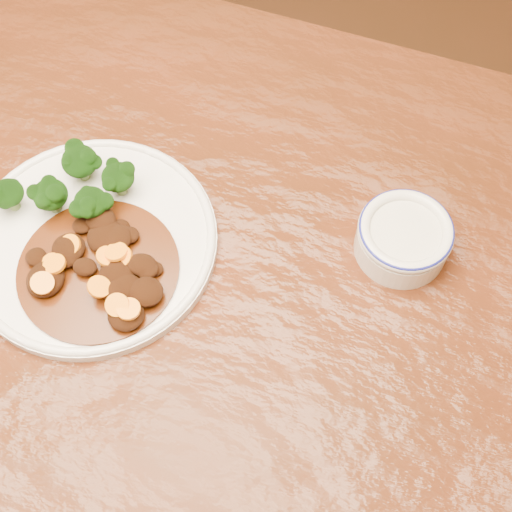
# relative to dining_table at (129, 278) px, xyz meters

# --- Properties ---
(ground) EXTENTS (4.00, 4.00, 0.00)m
(ground) POSITION_rel_dining_table_xyz_m (0.00, 0.00, -0.67)
(ground) COLOR #462A11
(ground) RESTS_ON ground
(dining_table) EXTENTS (1.59, 1.06, 0.75)m
(dining_table) POSITION_rel_dining_table_xyz_m (0.00, 0.00, 0.00)
(dining_table) COLOR #4C1E0D
(dining_table) RESTS_ON ground
(dinner_plate) EXTENTS (0.31, 0.31, 0.02)m
(dinner_plate) POSITION_rel_dining_table_xyz_m (-0.03, -0.00, 0.09)
(dinner_plate) COLOR silver
(dinner_plate) RESTS_ON dining_table
(broccoli_florets) EXTENTS (0.16, 0.11, 0.05)m
(broccoli_florets) POSITION_rel_dining_table_xyz_m (-0.07, 0.05, 0.12)
(broccoli_florets) COLOR olive
(broccoli_florets) RESTS_ON dinner_plate
(mince_stew) EXTENTS (0.19, 0.19, 0.04)m
(mince_stew) POSITION_rel_dining_table_xyz_m (-0.01, -0.04, 0.10)
(mince_stew) COLOR #4C2008
(mince_stew) RESTS_ON dinner_plate
(dip_bowl) EXTENTS (0.11, 0.11, 0.05)m
(dip_bowl) POSITION_rel_dining_table_xyz_m (0.34, 0.08, 0.11)
(dip_bowl) COLOR beige
(dip_bowl) RESTS_ON dining_table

